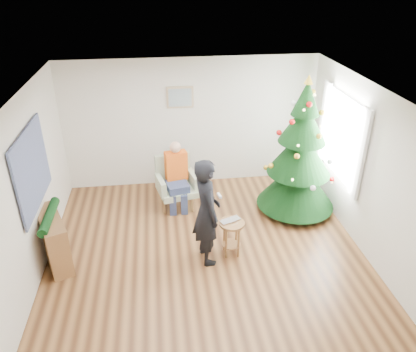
{
  "coord_description": "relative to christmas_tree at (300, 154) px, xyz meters",
  "views": [
    {
      "loc": [
        -0.64,
        -5.11,
        4.15
      ],
      "look_at": [
        0.1,
        0.6,
        1.1
      ],
      "focal_mm": 35.0,
      "sensor_mm": 36.0,
      "label": 1
    }
  ],
  "objects": [
    {
      "name": "floor",
      "position": [
        -1.81,
        -1.11,
        -1.15
      ],
      "size": [
        5.0,
        5.0,
        0.0
      ],
      "primitive_type": "plane",
      "color": "brown",
      "rests_on": "ground"
    },
    {
      "name": "ceiling",
      "position": [
        -1.81,
        -1.11,
        1.45
      ],
      "size": [
        5.0,
        5.0,
        0.0
      ],
      "primitive_type": "plane",
      "rotation": [
        3.14,
        0.0,
        0.0
      ],
      "color": "white",
      "rests_on": "wall_back"
    },
    {
      "name": "wall_back",
      "position": [
        -1.81,
        1.39,
        0.15
      ],
      "size": [
        5.0,
        0.0,
        5.0
      ],
      "primitive_type": "plane",
      "rotation": [
        1.57,
        0.0,
        0.0
      ],
      "color": "silver",
      "rests_on": "floor"
    },
    {
      "name": "wall_front",
      "position": [
        -1.81,
        -3.61,
        0.15
      ],
      "size": [
        5.0,
        0.0,
        5.0
      ],
      "primitive_type": "plane",
      "rotation": [
        -1.57,
        0.0,
        0.0
      ],
      "color": "silver",
      "rests_on": "floor"
    },
    {
      "name": "wall_left",
      "position": [
        -4.31,
        -1.11,
        0.15
      ],
      "size": [
        0.0,
        5.0,
        5.0
      ],
      "primitive_type": "plane",
      "rotation": [
        1.57,
        0.0,
        1.57
      ],
      "color": "silver",
      "rests_on": "floor"
    },
    {
      "name": "wall_right",
      "position": [
        0.69,
        -1.11,
        0.15
      ],
      "size": [
        0.0,
        5.0,
        5.0
      ],
      "primitive_type": "plane",
      "rotation": [
        1.57,
        0.0,
        -1.57
      ],
      "color": "silver",
      "rests_on": "floor"
    },
    {
      "name": "window_panel",
      "position": [
        0.66,
        -0.11,
        0.35
      ],
      "size": [
        0.04,
        1.3,
        1.4
      ],
      "primitive_type": "cube",
      "color": "white",
      "rests_on": "wall_right"
    },
    {
      "name": "curtains",
      "position": [
        0.63,
        -0.11,
        0.35
      ],
      "size": [
        0.05,
        1.75,
        1.5
      ],
      "color": "white",
      "rests_on": "wall_right"
    },
    {
      "name": "christmas_tree",
      "position": [
        0.0,
        0.0,
        0.0
      ],
      "size": [
        1.41,
        1.41,
        2.56
      ],
      "rotation": [
        0.0,
        0.0,
        -0.09
      ],
      "color": "#3F2816",
      "rests_on": "floor"
    },
    {
      "name": "stool",
      "position": [
        -1.41,
        -1.13,
        -0.85
      ],
      "size": [
        0.4,
        0.4,
        0.6
      ],
      "rotation": [
        0.0,
        0.0,
        0.05
      ],
      "color": "brown",
      "rests_on": "floor"
    },
    {
      "name": "laptop",
      "position": [
        -1.41,
        -1.13,
        -0.54
      ],
      "size": [
        0.38,
        0.32,
        0.03
      ],
      "primitive_type": "imported",
      "rotation": [
        0.0,
        0.0,
        0.4
      ],
      "color": "silver",
      "rests_on": "stool"
    },
    {
      "name": "armchair",
      "position": [
        -2.18,
        0.47,
        -0.79
      ],
      "size": [
        0.82,
        0.78,
        0.98
      ],
      "rotation": [
        0.0,
        0.0,
        0.22
      ],
      "color": "#9DAC8A",
      "rests_on": "floor"
    },
    {
      "name": "seated_person",
      "position": [
        -2.17,
        0.42,
        -0.5
      ],
      "size": [
        0.46,
        0.61,
        1.28
      ],
      "rotation": [
        0.0,
        0.0,
        0.22
      ],
      "color": "navy",
      "rests_on": "armchair"
    },
    {
      "name": "standing_man",
      "position": [
        -1.82,
        -1.19,
        -0.29
      ],
      "size": [
        0.52,
        0.69,
        1.72
      ],
      "primitive_type": "imported",
      "rotation": [
        0.0,
        0.0,
        1.75
      ],
      "color": "black",
      "rests_on": "floor"
    },
    {
      "name": "game_controller",
      "position": [
        -1.63,
        -1.22,
        -0.0
      ],
      "size": [
        0.06,
        0.13,
        0.04
      ],
      "primitive_type": "cube",
      "rotation": [
        0.0,
        0.0,
        0.18
      ],
      "color": "white",
      "rests_on": "standing_man"
    },
    {
      "name": "console",
      "position": [
        -4.14,
        -0.95,
        -0.75
      ],
      "size": [
        0.65,
        1.04,
        0.8
      ],
      "primitive_type": "cube",
      "rotation": [
        0.0,
        0.0,
        0.39
      ],
      "color": "brown",
      "rests_on": "floor"
    },
    {
      "name": "garland",
      "position": [
        -4.14,
        -0.95,
        -0.33
      ],
      "size": [
        0.14,
        0.9,
        0.14
      ],
      "primitive_type": "cylinder",
      "rotation": [
        1.57,
        0.0,
        0.0
      ],
      "color": "black",
      "rests_on": "console"
    },
    {
      "name": "tapestry",
      "position": [
        -4.27,
        -0.81,
        0.4
      ],
      "size": [
        0.03,
        1.5,
        1.15
      ],
      "primitive_type": "cube",
      "color": "black",
      "rests_on": "wall_left"
    },
    {
      "name": "framed_picture",
      "position": [
        -2.01,
        1.35,
        0.7
      ],
      "size": [
        0.52,
        0.05,
        0.42
      ],
      "color": "tan",
      "rests_on": "wall_back"
    }
  ]
}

